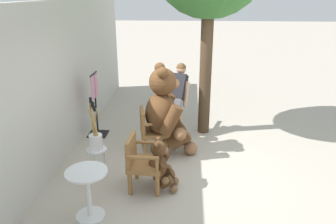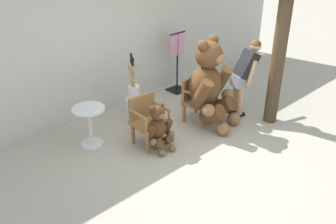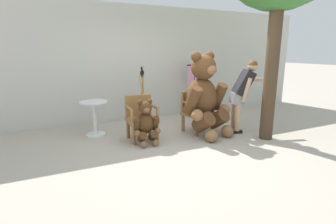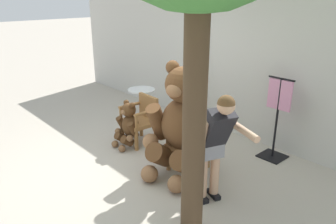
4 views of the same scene
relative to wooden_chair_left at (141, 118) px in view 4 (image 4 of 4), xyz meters
name	(u,v)px [view 4 (image 4 of 4)]	position (x,y,z in m)	size (l,w,h in m)	color
ground_plane	(129,168)	(0.63, -0.74, -0.46)	(60.00, 60.00, 0.00)	#B2A899
back_wall	(230,60)	(0.63, 1.66, 0.94)	(10.00, 0.16, 2.80)	beige
wooden_chair_left	(141,118)	(0.00, 0.00, 0.00)	(0.59, 0.55, 0.86)	olive
wooden_chair_right	(191,140)	(1.25, 0.00, 0.00)	(0.66, 0.63, 0.86)	olive
teddy_bear_large	(180,123)	(1.28, -0.27, 0.37)	(1.06, 1.06, 1.71)	brown
teddy_bear_small	(128,125)	(-0.01, -0.29, -0.05)	(0.50, 0.49, 0.84)	#4C3019
person_visitor	(215,139)	(2.10, -0.46, 0.45)	(0.85, 0.48, 1.53)	black
white_stool	(187,118)	(0.35, 0.82, -0.11)	(0.34, 0.34, 0.46)	silver
brush_bucket	(187,103)	(0.35, 0.82, 0.20)	(0.22, 0.22, 0.91)	white
round_side_table	(142,102)	(-0.78, 0.62, -0.01)	(0.56, 0.56, 0.72)	silver
clothing_display_stand	(277,117)	(1.94, 1.26, 0.26)	(0.44, 0.40, 1.36)	black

